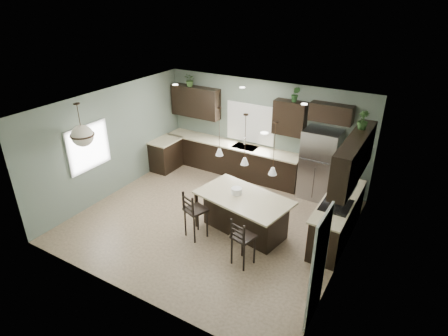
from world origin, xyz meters
TOP-DOWN VIEW (x-y plane):
  - ground at (0.00, 0.00)m, footprint 6.00×6.00m
  - pantry_door at (2.98, -1.55)m, footprint 0.04×0.82m
  - window_back at (-0.40, 2.73)m, footprint 1.35×0.02m
  - window_left at (-2.98, -0.80)m, footprint 0.02×1.10m
  - left_return_cabs at (-2.70, 1.70)m, footprint 0.60×0.90m
  - left_return_countertop at (-2.68, 1.70)m, footprint 0.66×0.96m
  - back_lower_cabs at (-0.85, 2.45)m, footprint 4.20×0.60m
  - back_countertop at (-0.85, 2.43)m, footprint 4.20×0.66m
  - sink_inset at (-0.40, 2.43)m, footprint 0.70×0.45m
  - faucet at (-0.40, 2.40)m, footprint 0.02×0.02m
  - back_upper_left at (-2.15, 2.58)m, footprint 1.55×0.34m
  - back_upper_right at (0.80, 2.58)m, footprint 0.85×0.34m
  - fridge_header at (1.85, 2.58)m, footprint 1.05×0.34m
  - right_lower_cabs at (2.70, 0.87)m, footprint 0.60×2.35m
  - right_countertop at (2.68, 0.87)m, footprint 0.66×2.35m
  - cooktop at (2.68, 0.60)m, footprint 0.58×0.75m
  - wall_oven_front at (2.40, 0.60)m, footprint 0.01×0.72m
  - right_upper_cabs at (2.83, 0.87)m, footprint 0.34×2.35m
  - microwave at (2.78, 0.60)m, footprint 0.40×0.75m
  - refrigerator at (1.77, 2.41)m, footprint 0.90×0.74m
  - kitchen_island at (0.85, -0.04)m, footprint 2.22×1.52m
  - serving_dish at (0.65, 0.00)m, footprint 0.24×0.24m
  - bar_stool_left at (0.03, -0.70)m, footprint 0.54×0.54m
  - bar_stool_right at (1.35, -0.98)m, footprint 0.48×0.48m
  - pendant_left at (0.16, 0.10)m, footprint 0.17×0.17m
  - pendant_center at (0.85, -0.04)m, footprint 0.17×0.17m
  - pendant_right at (1.54, -0.17)m, footprint 0.17×0.17m
  - chandelier at (-2.60, -1.20)m, footprint 0.53×0.53m
  - plant_back_left at (-2.30, 2.55)m, footprint 0.40×0.37m
  - plant_back_right at (0.91, 2.55)m, footprint 0.24×0.20m
  - plant_right_wall at (2.80, 1.37)m, footprint 0.26×0.26m
  - room_shell at (0.00, 0.00)m, footprint 6.00×6.00m

SIDE VIEW (x-z plane):
  - ground at x=0.00m, z-range 0.00..0.00m
  - left_return_cabs at x=-2.70m, z-range 0.00..0.90m
  - back_lower_cabs at x=-0.85m, z-range 0.00..0.90m
  - right_lower_cabs at x=2.70m, z-range 0.00..0.90m
  - wall_oven_front at x=2.40m, z-range 0.15..0.75m
  - kitchen_island at x=0.85m, z-range 0.00..0.92m
  - bar_stool_right at x=1.35m, z-range 0.00..1.08m
  - bar_stool_left at x=0.03m, z-range 0.00..1.14m
  - left_return_countertop at x=-2.68m, z-range 0.90..0.94m
  - back_countertop at x=-0.85m, z-range 0.90..0.94m
  - right_countertop at x=2.68m, z-range 0.90..0.94m
  - refrigerator at x=1.77m, z-range 0.00..1.85m
  - sink_inset at x=-0.40m, z-range 0.93..0.94m
  - cooktop at x=2.68m, z-range 0.93..0.95m
  - serving_dish at x=0.65m, z-range 0.92..1.06m
  - pantry_door at x=2.98m, z-range 0.00..2.04m
  - faucet at x=-0.40m, z-range 0.94..1.22m
  - window_back at x=-0.40m, z-range 1.05..2.05m
  - window_left at x=-2.98m, z-range 1.05..2.05m
  - microwave at x=2.78m, z-range 1.35..1.75m
  - room_shell at x=0.00m, z-range -1.30..4.70m
  - back_upper_left at x=-2.15m, z-range 1.50..2.40m
  - back_upper_right at x=0.80m, z-range 1.50..2.40m
  - right_upper_cabs at x=2.83m, z-range 1.50..2.40m
  - fridge_header at x=1.85m, z-range 2.02..2.48m
  - pendant_left at x=0.16m, z-range 1.70..2.80m
  - pendant_center at x=0.85m, z-range 1.70..2.80m
  - pendant_right at x=1.54m, z-range 1.70..2.80m
  - chandelier at x=-2.60m, z-range 1.80..2.80m
  - plant_back_left at x=-2.30m, z-range 2.40..2.77m
  - plant_right_wall at x=2.80m, z-range 2.40..2.78m
  - plant_back_right at x=0.91m, z-range 2.40..2.80m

